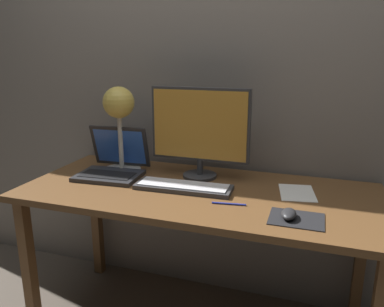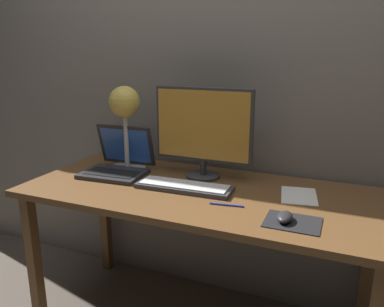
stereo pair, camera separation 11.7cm
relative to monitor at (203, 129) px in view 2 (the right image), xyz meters
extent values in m
cube|color=gray|center=(0.05, 0.23, 0.31)|extent=(4.80, 0.06, 2.60)
cube|color=brown|center=(0.05, -0.17, -0.26)|extent=(1.60, 0.70, 0.03)
cube|color=brown|center=(-0.69, -0.46, -0.63)|extent=(0.05, 0.05, 0.71)
cube|color=brown|center=(-0.69, 0.12, -0.63)|extent=(0.05, 0.05, 0.71)
cube|color=brown|center=(0.79, 0.12, -0.63)|extent=(0.05, 0.05, 0.71)
cylinder|color=#38383A|center=(0.00, 0.00, -0.24)|extent=(0.17, 0.17, 0.01)
cylinder|color=#38383A|center=(0.00, 0.00, -0.19)|extent=(0.03, 0.03, 0.07)
cube|color=#38383A|center=(0.00, 0.00, 0.02)|extent=(0.48, 0.03, 0.35)
cube|color=gold|center=(0.00, -0.02, 0.02)|extent=(0.46, 0.00, 0.33)
cube|color=#38383A|center=(-0.02, -0.19, -0.24)|extent=(0.44, 0.16, 0.02)
cube|color=silver|center=(-0.02, -0.19, -0.22)|extent=(0.41, 0.13, 0.01)
cube|color=#28282B|center=(-0.42, -0.15, -0.24)|extent=(0.32, 0.24, 0.02)
cube|color=black|center=(-0.42, -0.17, -0.22)|extent=(0.27, 0.14, 0.00)
cube|color=#28282B|center=(-0.43, -0.01, -0.12)|extent=(0.31, 0.09, 0.22)
cube|color=blue|center=(-0.43, -0.01, -0.12)|extent=(0.27, 0.08, 0.18)
cylinder|color=beige|center=(-0.41, -0.04, -0.24)|extent=(0.19, 0.19, 0.01)
cylinder|color=silver|center=(-0.41, -0.04, -0.07)|extent=(0.02, 0.02, 0.31)
sphere|color=gold|center=(-0.41, -0.04, 0.11)|extent=(0.16, 0.16, 0.16)
sphere|color=#FFEAB2|center=(-0.41, -0.05, 0.07)|extent=(0.06, 0.06, 0.06)
cube|color=black|center=(0.49, -0.35, -0.24)|extent=(0.20, 0.16, 0.00)
ellipsoid|color=#28282B|center=(0.46, -0.36, -0.23)|extent=(0.06, 0.10, 0.03)
cube|color=white|center=(0.47, -0.07, -0.24)|extent=(0.18, 0.23, 0.00)
cylinder|color=#2633A5|center=(0.22, -0.30, -0.24)|extent=(0.14, 0.03, 0.01)
camera|label=1|loc=(0.53, -1.71, 0.36)|focal=35.60mm
camera|label=2|loc=(0.64, -1.67, 0.36)|focal=35.60mm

